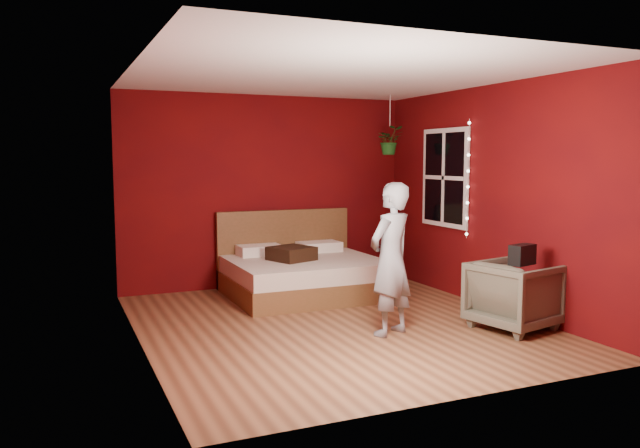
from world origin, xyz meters
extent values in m
plane|color=brown|center=(0.00, 0.00, 0.00)|extent=(4.50, 4.50, 0.00)
cube|color=#610A0A|center=(0.00, 2.26, 1.30)|extent=(4.00, 0.02, 2.60)
cube|color=#610A0A|center=(0.00, -2.26, 1.30)|extent=(4.00, 0.02, 2.60)
cube|color=#610A0A|center=(-2.01, 0.00, 1.30)|extent=(0.02, 4.50, 2.60)
cube|color=#610A0A|center=(2.01, 0.00, 1.30)|extent=(0.02, 4.50, 2.60)
cube|color=silver|center=(0.00, 0.00, 2.61)|extent=(4.00, 4.50, 0.02)
cube|color=white|center=(1.97, 0.90, 1.50)|extent=(0.04, 0.97, 1.27)
cube|color=black|center=(1.96, 0.90, 1.50)|extent=(0.02, 0.85, 1.15)
cube|color=white|center=(1.95, 0.90, 1.50)|extent=(0.03, 0.05, 1.15)
cube|color=white|center=(1.95, 0.90, 1.50)|extent=(0.03, 0.85, 0.05)
cylinder|color=silver|center=(1.94, 0.38, 1.50)|extent=(0.01, 0.01, 1.45)
sphere|color=#FFF2CC|center=(1.94, 0.38, 0.83)|extent=(0.04, 0.04, 0.04)
sphere|color=#FFF2CC|center=(1.94, 0.38, 1.02)|extent=(0.04, 0.04, 0.04)
sphere|color=#FFF2CC|center=(1.94, 0.38, 1.21)|extent=(0.04, 0.04, 0.04)
sphere|color=#FFF2CC|center=(1.94, 0.38, 1.40)|extent=(0.04, 0.04, 0.04)
sphere|color=#FFF2CC|center=(1.94, 0.38, 1.60)|extent=(0.04, 0.04, 0.04)
sphere|color=#FFF2CC|center=(1.94, 0.38, 1.79)|extent=(0.04, 0.04, 0.04)
sphere|color=#FFF2CC|center=(1.94, 0.38, 1.98)|extent=(0.04, 0.04, 0.04)
sphere|color=#FFF2CC|center=(1.94, 0.38, 2.17)|extent=(0.04, 0.04, 0.04)
cube|color=brown|center=(0.21, 1.39, 0.13)|extent=(1.90, 1.61, 0.27)
cube|color=beige|center=(0.21, 1.39, 0.37)|extent=(1.86, 1.58, 0.21)
cube|color=brown|center=(0.21, 2.16, 0.52)|extent=(1.90, 0.08, 1.04)
cube|color=white|center=(-0.21, 1.93, 0.54)|extent=(0.57, 0.36, 0.13)
cube|color=white|center=(0.64, 1.93, 0.54)|extent=(0.57, 0.36, 0.13)
imported|color=slate|center=(0.33, -0.57, 0.76)|extent=(0.65, 0.55, 1.52)
imported|color=#575344|center=(1.60, -0.90, 0.35)|extent=(0.92, 0.90, 0.70)
cube|color=black|center=(1.52, -1.08, 0.80)|extent=(0.31, 0.22, 0.20)
cube|color=black|center=(0.03, 1.39, 0.56)|extent=(0.61, 0.61, 0.17)
cylinder|color=silver|center=(1.53, 1.58, 2.39)|extent=(0.01, 0.01, 0.42)
imported|color=#1D5D1A|center=(1.53, 1.58, 1.99)|extent=(0.42, 0.38, 0.39)
camera|label=1|loc=(-2.72, -5.86, 1.75)|focal=35.00mm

